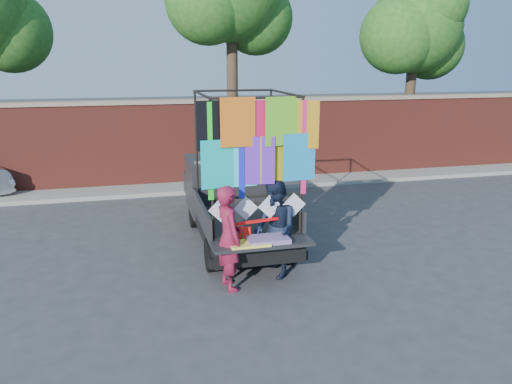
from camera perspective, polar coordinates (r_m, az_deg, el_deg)
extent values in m
plane|color=#38383A|center=(9.27, 1.38, -9.05)|extent=(90.00, 90.00, 0.00)
cube|color=maroon|center=(15.53, -5.41, 5.56)|extent=(30.00, 0.35, 2.50)
cube|color=gray|center=(15.38, -5.53, 10.34)|extent=(30.00, 0.45, 0.12)
cube|color=gray|center=(15.10, -4.90, 0.68)|extent=(30.00, 1.20, 0.12)
sphere|color=#1B5518|center=(17.11, -26.27, 16.10)|extent=(2.40, 2.40, 2.40)
cylinder|color=#38281C|center=(16.71, -2.71, 11.38)|extent=(0.36, 0.36, 5.46)
sphere|color=#1B5518|center=(17.32, 0.02, 19.27)|extent=(2.40, 2.40, 2.40)
sphere|color=#1B5518|center=(16.33, -5.56, 20.83)|extent=(2.60, 2.60, 2.60)
cylinder|color=#38281C|center=(19.10, 17.11, 9.82)|extent=(0.36, 0.36, 4.55)
sphere|color=#1B5518|center=(19.07, 17.73, 17.61)|extent=(3.20, 3.20, 3.20)
sphere|color=#1B5518|center=(19.86, 19.27, 15.47)|extent=(2.40, 2.40, 2.40)
sphere|color=#1B5518|center=(18.40, 15.93, 16.85)|extent=(2.60, 2.60, 2.60)
sphere|color=#1B5518|center=(18.77, 19.73, 19.50)|extent=(2.20, 2.20, 2.20)
cylinder|color=black|center=(11.61, -7.03, -2.49)|extent=(0.21, 0.63, 0.63)
cylinder|color=black|center=(9.21, -5.06, -7.15)|extent=(0.21, 0.63, 0.63)
cylinder|color=black|center=(11.86, 0.09, -1.99)|extent=(0.21, 0.63, 0.63)
cylinder|color=black|center=(9.53, 3.83, -6.35)|extent=(0.21, 0.63, 0.63)
cube|color=black|center=(10.42, -2.11, -3.49)|extent=(1.61, 3.99, 0.28)
cube|color=black|center=(9.67, -1.25, -3.30)|extent=(1.71, 2.18, 0.09)
cube|color=black|center=(9.47, -6.20, -2.46)|extent=(0.06, 2.18, 0.43)
cube|color=black|center=(9.82, 3.50, -1.77)|extent=(0.06, 2.18, 0.43)
cube|color=black|center=(10.62, -2.53, -0.46)|extent=(1.71, 0.06, 0.43)
cube|color=black|center=(11.48, -3.44, 0.95)|extent=(1.71, 1.52, 1.19)
cube|color=#8C9EAD|center=(10.98, -3.06, 2.35)|extent=(1.52, 0.06, 0.52)
cube|color=#8C9EAD|center=(12.12, -4.07, 2.62)|extent=(1.52, 0.09, 0.66)
cube|color=black|center=(12.54, -4.30, 1.02)|extent=(1.66, 0.85, 0.52)
cube|color=black|center=(8.45, 0.73, -5.92)|extent=(1.71, 0.52, 0.06)
cube|color=black|center=(8.78, 0.36, -7.63)|extent=(1.76, 0.14, 0.17)
cylinder|color=black|center=(8.26, -5.07, 2.35)|extent=(0.05, 0.05, 2.37)
cylinder|color=black|center=(10.20, -6.82, 4.71)|extent=(0.05, 0.05, 2.37)
cylinder|color=black|center=(8.63, 5.22, 2.89)|extent=(0.05, 0.05, 2.37)
cylinder|color=black|center=(10.50, 1.68, 5.11)|extent=(0.05, 0.05, 2.37)
cylinder|color=black|center=(8.24, 0.19, 10.73)|extent=(1.61, 0.04, 0.04)
cylinder|color=black|center=(10.18, -2.59, 11.52)|extent=(1.61, 0.04, 0.04)
cylinder|color=black|center=(9.07, -6.24, 11.03)|extent=(0.04, 2.04, 0.04)
cylinder|color=black|center=(9.41, 3.38, 11.23)|extent=(0.04, 2.04, 0.04)
cylinder|color=black|center=(8.52, 0.18, -0.49)|extent=(1.61, 0.04, 0.04)
cube|color=black|center=(8.12, -4.70, 7.58)|extent=(0.59, 0.01, 0.81)
cube|color=orange|center=(8.15, -2.16, 7.65)|extent=(0.59, 0.01, 0.81)
cube|color=#DA184C|center=(8.26, 0.22, 7.76)|extent=(0.59, 0.01, 0.81)
cube|color=#6BD124|center=(8.32, 2.69, 7.79)|extent=(0.59, 0.01, 0.81)
cube|color=#C08216|center=(8.46, 4.95, 7.88)|extent=(0.59, 0.01, 0.81)
cube|color=#0DC2BD|center=(8.18, -4.57, 3.26)|extent=(0.59, 0.01, 0.81)
cube|color=#35DBFF|center=(8.28, -2.17, 3.44)|extent=(0.59, 0.01, 0.81)
cube|color=#6627C6|center=(8.33, 0.28, 3.51)|extent=(0.59, 0.01, 0.81)
cube|color=gold|center=(8.45, 2.57, 3.67)|extent=(0.59, 0.01, 0.81)
cube|color=#1897DE|center=(8.52, 4.94, 3.72)|extent=(0.59, 0.01, 0.81)
cube|color=#1BDD21|center=(8.15, -5.28, 4.56)|extent=(0.09, 0.01, 1.61)
cube|color=#E6266D|center=(8.54, 5.53, 5.02)|extent=(0.09, 0.01, 1.61)
cube|color=#1927E1|center=(8.24, -1.67, 4.73)|extent=(0.09, 0.01, 1.61)
cube|color=white|center=(8.42, -4.04, -2.06)|extent=(0.43, 0.01, 0.43)
cube|color=white|center=(8.50, -1.18, -1.86)|extent=(0.43, 0.01, 0.43)
cube|color=white|center=(8.60, 1.62, -1.66)|extent=(0.43, 0.01, 0.43)
cube|color=white|center=(8.72, 4.35, -1.46)|extent=(0.43, 0.01, 0.43)
cube|color=#DD314F|center=(8.45, 1.36, -5.44)|extent=(0.71, 0.43, 0.08)
cube|color=#FFFA50|center=(8.32, -0.75, -5.91)|extent=(0.66, 0.38, 0.04)
imported|color=maroon|center=(8.33, -3.14, -5.26)|extent=(0.55, 0.73, 1.79)
imported|color=#151E35|center=(8.79, 2.17, -4.22)|extent=(0.79, 0.95, 1.77)
cube|color=#FF100D|center=(8.48, -0.41, -3.43)|extent=(0.96, 0.21, 0.04)
cube|color=#FF100D|center=(8.50, -2.38, -5.56)|extent=(0.06, 0.02, 0.56)
cube|color=#FF100D|center=(8.52, -1.84, -5.65)|extent=(0.06, 0.02, 0.56)
cube|color=#FF100D|center=(8.55, -1.31, -5.73)|extent=(0.06, 0.02, 0.56)
cube|color=#FF100D|center=(8.57, -0.77, -5.81)|extent=(0.06, 0.02, 0.56)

